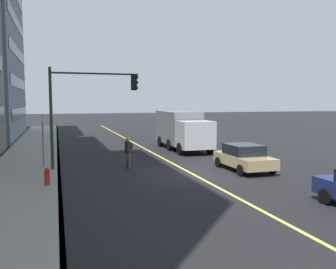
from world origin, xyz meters
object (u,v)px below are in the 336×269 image
object	(u,v)px
traffic_light_mast	(87,100)
street_sign_post	(43,138)
car_tan	(244,157)
truck_gray	(182,129)
pedestrian_with_backpack	(128,150)
fire_hydrant	(47,178)

from	to	relation	value
traffic_light_mast	street_sign_post	xyz separation A→B (m)	(1.09, 2.40, -2.16)
car_tan	street_sign_post	world-z (taller)	street_sign_post
truck_gray	pedestrian_with_backpack	bearing A→B (deg)	139.38
street_sign_post	car_tan	bearing A→B (deg)	-109.63
traffic_light_mast	fire_hydrant	size ratio (longest dim) A/B	6.05
pedestrian_with_backpack	fire_hydrant	xyz separation A→B (m)	(-3.74, 4.40, -0.59)
traffic_light_mast	pedestrian_with_backpack	bearing A→B (deg)	-91.14
car_tan	fire_hydrant	world-z (taller)	car_tan
pedestrian_with_backpack	fire_hydrant	distance (m)	5.80
car_tan	street_sign_post	distance (m)	11.44
truck_gray	fire_hydrant	world-z (taller)	truck_gray
traffic_light_mast	fire_hydrant	bearing A→B (deg)	151.02
car_tan	fire_hydrant	distance (m)	10.48
car_tan	fire_hydrant	bearing A→B (deg)	95.79
truck_gray	street_sign_post	size ratio (longest dim) A/B	2.43
truck_gray	street_sign_post	distance (m)	11.72
fire_hydrant	street_sign_post	bearing A→B (deg)	3.57
car_tan	street_sign_post	xyz separation A→B (m)	(3.83, 10.73, 1.04)
pedestrian_with_backpack	traffic_light_mast	world-z (taller)	traffic_light_mast
traffic_light_mast	car_tan	bearing A→B (deg)	-108.17
street_sign_post	fire_hydrant	world-z (taller)	street_sign_post
car_tan	fire_hydrant	xyz separation A→B (m)	(-1.06, 10.43, -0.28)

